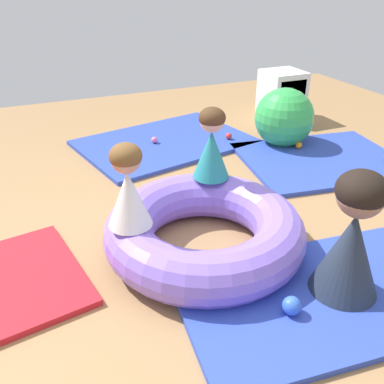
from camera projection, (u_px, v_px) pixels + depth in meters
The scene contains 14 objects.
ground_plane at pixel (197, 262), 2.73m from camera, with size 8.00×8.00×0.00m, color #9E7549.
gym_mat_near_right at pixel (321, 160), 4.10m from camera, with size 1.44×1.15×0.04m, color #2D47B7.
gym_mat_front at pixel (165, 142), 4.49m from camera, with size 1.67×1.17×0.04m, color #2D47B7.
gym_mat_center_rear at pixel (341, 292), 2.46m from camera, with size 1.84×0.94×0.04m, color #2D47B7.
inflatable_cushion at pixel (204, 231), 2.76m from camera, with size 1.28×1.28×0.32m, color #8466E0.
child_in_teal at pixel (212, 144), 2.99m from camera, with size 0.37×0.37×0.51m.
child_in_white at pixel (128, 187), 2.42m from camera, with size 0.36×0.36×0.50m.
adult_seated at pixel (353, 236), 2.28m from camera, with size 0.47×0.47×0.74m.
play_ball_orange at pixel (299, 145), 4.28m from camera, with size 0.07×0.07×0.07m, color orange.
play_ball_pink at pixel (154, 140), 4.41m from camera, with size 0.07×0.07×0.07m, color pink.
play_ball_red at pixel (229, 136), 4.51m from camera, with size 0.07×0.07×0.07m, color red.
play_ball_blue at pixel (292, 306), 2.26m from camera, with size 0.10×0.10×0.10m, color blue.
exercise_ball_large at pixel (284, 118), 4.34m from camera, with size 0.59×0.59×0.59m, color green.
storage_cube at pixel (283, 95), 5.12m from camera, with size 0.44×0.44×0.56m.
Camera 1 is at (-0.89, -2.02, 1.68)m, focal length 40.55 mm.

